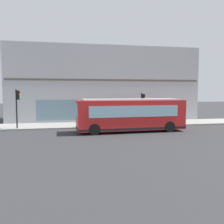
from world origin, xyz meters
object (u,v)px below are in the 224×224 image
at_px(city_bus_nearside, 130,115).
at_px(traffic_light_down_block, 18,101).
at_px(traffic_light_near_corner, 143,103).
at_px(pedestrian_by_light_pole, 166,115).
at_px(newspaper_vending_box, 162,120).
at_px(pedestrian_near_building_entrance, 148,113).
at_px(fire_hydrant, 141,120).
at_px(pedestrian_walking_along_curb, 183,114).

bearing_deg(city_bus_nearside, traffic_light_down_block, 73.45).
xyz_separation_m(traffic_light_near_corner, pedestrian_by_light_pole, (1.62, -3.41, -1.48)).
bearing_deg(newspaper_vending_box, traffic_light_down_block, 92.21).
bearing_deg(pedestrian_near_building_entrance, traffic_light_down_block, 101.13).
distance_m(traffic_light_near_corner, newspaper_vending_box, 3.25).
xyz_separation_m(traffic_light_near_corner, pedestrian_near_building_entrance, (3.01, -1.69, -1.34)).
bearing_deg(fire_hydrant, traffic_light_down_block, 95.68).
height_order(city_bus_nearside, pedestrian_walking_along_curb, city_bus_nearside).
relative_size(fire_hydrant, pedestrian_by_light_pole, 0.46).
bearing_deg(traffic_light_near_corner, pedestrian_walking_along_curb, -71.35).
bearing_deg(pedestrian_walking_along_curb, traffic_light_near_corner, 108.65).
height_order(pedestrian_walking_along_curb, pedestrian_by_light_pole, pedestrian_by_light_pole).
xyz_separation_m(fire_hydrant, pedestrian_near_building_entrance, (1.54, -1.40, 0.70)).
xyz_separation_m(fire_hydrant, newspaper_vending_box, (-0.71, -2.20, 0.09)).
relative_size(traffic_light_near_corner, pedestrian_walking_along_curb, 2.16).
bearing_deg(newspaper_vending_box, pedestrian_by_light_pole, -46.93).
distance_m(fire_hydrant, pedestrian_walking_along_curb, 5.42).
height_order(traffic_light_near_corner, pedestrian_walking_along_curb, traffic_light_near_corner).
xyz_separation_m(pedestrian_walking_along_curb, pedestrian_by_light_pole, (-0.29, 2.25, 0.01)).
bearing_deg(fire_hydrant, city_bus_nearside, 151.02).
xyz_separation_m(traffic_light_near_corner, traffic_light_down_block, (0.18, 12.71, 0.25)).
distance_m(traffic_light_down_block, fire_hydrant, 13.26).
relative_size(fire_hydrant, newspaper_vending_box, 0.82).
relative_size(traffic_light_down_block, pedestrian_near_building_entrance, 2.09).
distance_m(city_bus_nearside, pedestrian_by_light_pole, 7.23).
bearing_deg(pedestrian_near_building_entrance, pedestrian_by_light_pole, -128.87).
xyz_separation_m(city_bus_nearside, pedestrian_near_building_entrance, (5.97, -3.85, -0.35)).
height_order(traffic_light_down_block, pedestrian_by_light_pole, traffic_light_down_block).
height_order(fire_hydrant, pedestrian_near_building_entrance, pedestrian_near_building_entrance).
xyz_separation_m(traffic_light_down_block, fire_hydrant, (1.29, -13.00, -2.29)).
distance_m(traffic_light_down_block, pedestrian_by_light_pole, 16.27).
xyz_separation_m(traffic_light_near_corner, fire_hydrant, (1.47, -0.29, -2.04)).
relative_size(pedestrian_walking_along_curb, pedestrian_near_building_entrance, 0.87).
relative_size(traffic_light_down_block, pedestrian_walking_along_curb, 2.39).
relative_size(traffic_light_down_block, newspaper_vending_box, 4.23).
distance_m(pedestrian_walking_along_curb, pedestrian_near_building_entrance, 4.13).
bearing_deg(pedestrian_by_light_pole, pedestrian_walking_along_curb, -82.79).
xyz_separation_m(pedestrian_walking_along_curb, pedestrian_near_building_entrance, (1.10, 3.98, 0.15)).
xyz_separation_m(city_bus_nearside, newspaper_vending_box, (3.72, -4.65, -0.95)).
distance_m(traffic_light_near_corner, fire_hydrant, 2.53).
distance_m(city_bus_nearside, newspaper_vending_box, 6.03).
bearing_deg(city_bus_nearside, traffic_light_near_corner, -36.20).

